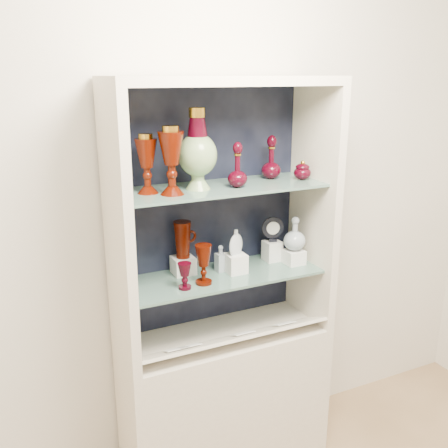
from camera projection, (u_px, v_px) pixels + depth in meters
name	position (u px, v px, depth m)	size (l,w,h in m)	color
wall_back	(205.00, 192.00, 2.40)	(3.50, 0.02, 2.80)	beige
cabinet_base	(224.00, 400.00, 2.51)	(1.00, 0.40, 0.75)	beige
cabinet_back_panel	(207.00, 209.00, 2.40)	(0.98, 0.02, 1.15)	black
cabinet_side_left	(118.00, 232.00, 2.04)	(0.04, 0.40, 1.15)	beige
cabinet_side_right	(313.00, 207.00, 2.43)	(0.04, 0.40, 1.15)	beige
cabinet_top_cap	(224.00, 81.00, 2.06)	(1.00, 0.40, 0.04)	beige
shelf_lower	(222.00, 275.00, 2.33)	(0.92, 0.34, 0.01)	slate
shelf_upper	(222.00, 187.00, 2.21)	(0.92, 0.34, 0.01)	slate
label_ledge	(234.00, 338.00, 2.30)	(0.92, 0.18, 0.01)	beige
label_card_0	(243.00, 333.00, 2.31)	(0.10, 0.07, 0.00)	white
label_card_1	(284.00, 323.00, 2.40)	(0.10, 0.07, 0.00)	white
label_card_2	(176.00, 349.00, 2.18)	(0.10, 0.07, 0.00)	white
label_card_3	(189.00, 346.00, 2.20)	(0.10, 0.07, 0.00)	white
pedestal_lamp_left	(147.00, 164.00, 2.05)	(0.09, 0.09, 0.25)	#4A0D00
pedestal_lamp_right	(171.00, 161.00, 2.02)	(0.11, 0.11, 0.28)	#4A0D00
enamel_urn	(197.00, 149.00, 2.11)	(0.17, 0.17, 0.34)	#0A4B29
ruby_decanter_a	(238.00, 162.00, 2.16)	(0.09, 0.09, 0.22)	#3C0310
ruby_decanter_b	(271.00, 156.00, 2.34)	(0.09, 0.09, 0.22)	#3C0310
lidded_bowl	(302.00, 170.00, 2.34)	(0.08, 0.08, 0.09)	#3C0310
cobalt_goblet	(126.00, 266.00, 2.16)	(0.08, 0.08, 0.19)	#051445
ruby_goblet_tall	(204.00, 264.00, 2.20)	(0.07, 0.07, 0.18)	#4A0D00
ruby_goblet_small	(185.00, 276.00, 2.16)	(0.06, 0.06, 0.12)	#3C0310
riser_ruby_pitcher	(183.00, 265.00, 2.33)	(0.10, 0.10, 0.08)	silver
ruby_pitcher	(183.00, 240.00, 2.29)	(0.13, 0.08, 0.17)	#4A0D00
clear_square_bottle	(221.00, 258.00, 2.35)	(0.05, 0.05, 0.13)	#8E9BA6
riser_flat_flask	(236.00, 263.00, 2.34)	(0.09, 0.09, 0.09)	silver
flat_flask	(236.00, 242.00, 2.31)	(0.09, 0.04, 0.12)	silver
riser_clear_round_decanter	(294.00, 257.00, 2.45)	(0.09, 0.09, 0.07)	silver
clear_round_decanter	(295.00, 234.00, 2.42)	(0.11, 0.11, 0.16)	#8E9BA6
riser_cameo_medallion	(272.00, 251.00, 2.49)	(0.08, 0.08, 0.10)	silver
cameo_medallion	(273.00, 229.00, 2.46)	(0.11, 0.04, 0.13)	black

